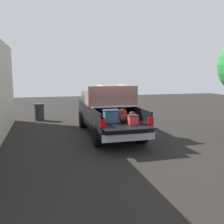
% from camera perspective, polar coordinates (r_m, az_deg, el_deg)
% --- Properties ---
extents(ground_plane, '(40.00, 40.00, 0.00)m').
position_cam_1_polar(ground_plane, '(11.51, -0.80, -4.99)').
color(ground_plane, black).
extents(pickup_truck, '(6.05, 2.10, 2.23)m').
position_cam_1_polar(pickup_truck, '(11.65, -1.24, 0.01)').
color(pickup_truck, black).
rests_on(pickup_truck, ground_plane).
extents(trash_can, '(0.60, 0.60, 0.98)m').
position_cam_1_polar(trash_can, '(15.37, -15.99, -0.01)').
color(trash_can, '#2D2D33').
rests_on(trash_can, ground_plane).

